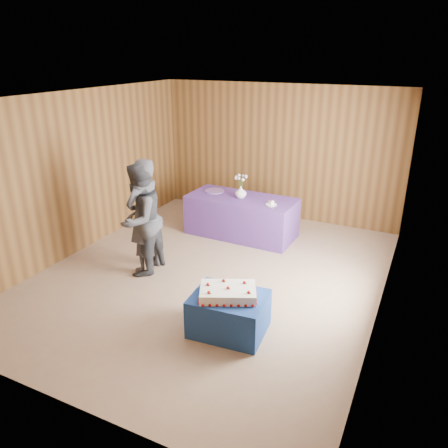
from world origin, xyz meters
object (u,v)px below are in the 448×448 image
Objects in this scene: vase at (241,192)px; guest_right at (140,219)px; serving_table at (241,216)px; guest_left at (144,216)px; cake_table at (229,314)px; sheet_cake at (228,292)px.

vase is 0.12× the size of guest_right.
serving_table is 2.16m from guest_left.
serving_table is 0.49m from vase.
cake_table is 4.12× the size of vase.
sheet_cake is 2.11m from guest_right.
guest_right is (-1.90, 0.87, 0.32)m from sheet_cake.
vase is (-1.10, 2.87, 0.30)m from sheet_cake.
vase reaches higher than cake_table.
guest_left is (-0.78, -1.91, 0.04)m from vase.
vase is at bearing 154.58° from guest_right.
cake_table is 2.21m from guest_left.
serving_table is (-1.10, 2.88, 0.12)m from cake_table.
cake_table is 3.12m from vase.
sheet_cake is (1.09, -2.89, 0.19)m from serving_table.
guest_right is at bearing -1.51° from guest_left.
cake_table is 0.31m from sheet_cake.
vase reaches higher than sheet_cake.
guest_left reaches higher than guest_right.
guest_right reaches higher than serving_table.
sheet_cake is at bearing -116.55° from cake_table.
guest_left reaches higher than serving_table.
sheet_cake is at bearing -67.60° from serving_table.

